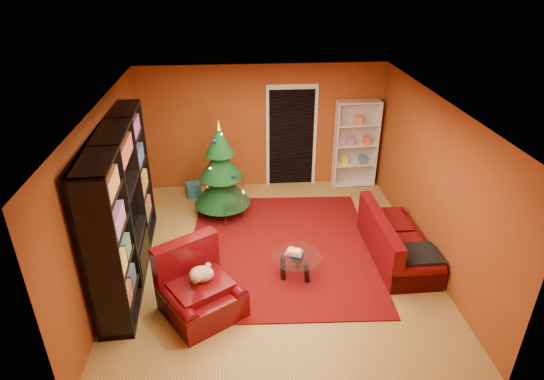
{
  "coord_description": "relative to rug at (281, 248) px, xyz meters",
  "views": [
    {
      "loc": [
        -0.54,
        -6.18,
        4.45
      ],
      "look_at": [
        0.0,
        0.4,
        1.05
      ],
      "focal_mm": 30.0,
      "sensor_mm": 36.0,
      "label": 1
    }
  ],
  "objects": [
    {
      "name": "armchair",
      "position": [
        -1.25,
        -1.47,
        0.4
      ],
      "size": [
        1.45,
        1.45,
        0.82
      ],
      "primitive_type": null,
      "rotation": [
        0.0,
        0.0,
        0.57
      ],
      "color": "#4A060A",
      "rests_on": "rug"
    },
    {
      "name": "gift_box_red",
      "position": [
        -0.91,
        1.78,
        0.09
      ],
      "size": [
        0.24,
        0.24,
        0.2
      ],
      "primitive_type": "cube",
      "rotation": [
        0.0,
        0.0,
        -0.2
      ],
      "color": "#9A2410",
      "rests_on": "floor"
    },
    {
      "name": "sofa",
      "position": [
        1.88,
        -0.41,
        0.39
      ],
      "size": [
        0.85,
        1.86,
        0.79
      ],
      "primitive_type": null,
      "rotation": [
        0.0,
        0.0,
        1.58
      ],
      "color": "#4A060A",
      "rests_on": "rug"
    },
    {
      "name": "acrylic_chair",
      "position": [
        -0.78,
        0.86,
        0.4
      ],
      "size": [
        0.44,
        0.48,
        0.83
      ],
      "primitive_type": null,
      "rotation": [
        0.0,
        0.0,
        0.04
      ],
      "color": "#66605B",
      "rests_on": "rug"
    },
    {
      "name": "gift_box_teal",
      "position": [
        -1.63,
        2.07,
        0.13
      ],
      "size": [
        0.35,
        0.35,
        0.28
      ],
      "primitive_type": "cube",
      "rotation": [
        0.0,
        0.0,
        0.28
      ],
      "color": "#1D6D7C",
      "rests_on": "floor"
    },
    {
      "name": "rug",
      "position": [
        0.0,
        0.0,
        0.0
      ],
      "size": [
        3.26,
        3.75,
        0.02
      ],
      "primitive_type": "cube",
      "rotation": [
        0.0,
        0.0,
        -0.05
      ],
      "color": "#640A0A",
      "rests_on": "floor"
    },
    {
      "name": "wall_right",
      "position": [
        2.38,
        -0.24,
        1.29
      ],
      "size": [
        0.05,
        5.5,
        2.6
      ],
      "primitive_type": "cube",
      "color": "#914219",
      "rests_on": "ground"
    },
    {
      "name": "media_unit",
      "position": [
        -2.42,
        -0.39,
        1.16
      ],
      "size": [
        0.62,
        3.07,
        2.34
      ],
      "primitive_type": null,
      "rotation": [
        0.0,
        0.0,
        0.05
      ],
      "color": "black",
      "rests_on": "floor"
    },
    {
      "name": "wall_back",
      "position": [
        -0.14,
        2.53,
        1.29
      ],
      "size": [
        5.0,
        0.05,
        2.6
      ],
      "primitive_type": "cube",
      "color": "#914219",
      "rests_on": "ground"
    },
    {
      "name": "christmas_tree",
      "position": [
        -1.01,
        1.29,
        0.91
      ],
      "size": [
        1.21,
        1.21,
        1.9
      ],
      "primitive_type": null,
      "rotation": [
        0.0,
        0.0,
        0.15
      ],
      "color": "#0C3716",
      "rests_on": "floor"
    },
    {
      "name": "floor",
      "position": [
        -0.14,
        -0.24,
        -0.04
      ],
      "size": [
        5.0,
        5.5,
        0.05
      ],
      "primitive_type": "cube",
      "color": "olive",
      "rests_on": "ground"
    },
    {
      "name": "coffee_table",
      "position": [
        0.15,
        -0.79,
        0.19
      ],
      "size": [
        1.01,
        1.01,
        0.49
      ],
      "primitive_type": null,
      "rotation": [
        0.0,
        0.0,
        -0.38
      ],
      "color": "gray",
      "rests_on": "rug"
    },
    {
      "name": "dog",
      "position": [
        -1.24,
        -1.4,
        0.6
      ],
      "size": [
        0.5,
        0.47,
        0.27
      ],
      "primitive_type": null,
      "rotation": [
        0.0,
        0.0,
        0.57
      ],
      "color": "beige",
      "rests_on": "armchair"
    },
    {
      "name": "wall_left",
      "position": [
        -2.67,
        -0.24,
        1.29
      ],
      "size": [
        0.05,
        5.5,
        2.6
      ],
      "primitive_type": "cube",
      "color": "#914219",
      "rests_on": "ground"
    },
    {
      "name": "ceiling",
      "position": [
        -0.14,
        -0.24,
        2.61
      ],
      "size": [
        5.0,
        5.5,
        0.05
      ],
      "primitive_type": "cube",
      "color": "silver",
      "rests_on": "wall_back"
    },
    {
      "name": "white_bookshelf",
      "position": [
        1.81,
        2.33,
        0.92
      ],
      "size": [
        0.9,
        0.34,
        1.92
      ],
      "primitive_type": null,
      "rotation": [
        0.0,
        0.0,
        0.03
      ],
      "color": "white",
      "rests_on": "floor"
    },
    {
      "name": "doorway",
      "position": [
        0.46,
        2.49,
        1.04
      ],
      "size": [
        1.06,
        0.6,
        2.16
      ],
      "primitive_type": null,
      "color": "black",
      "rests_on": "floor"
    }
  ]
}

